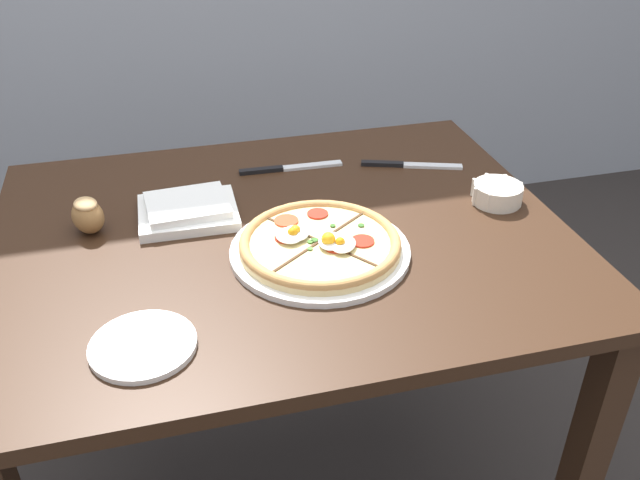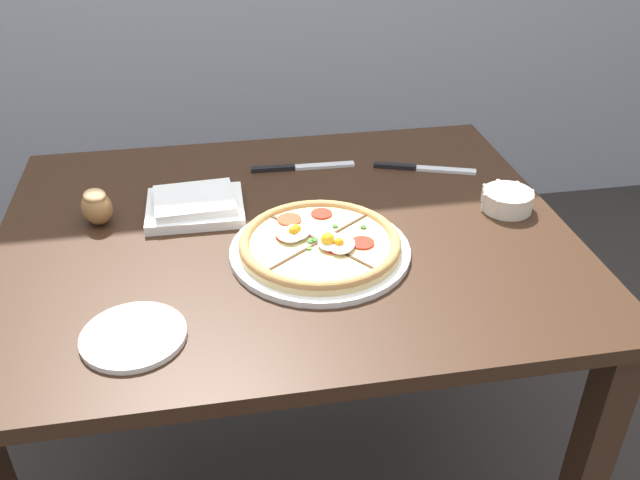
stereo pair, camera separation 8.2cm
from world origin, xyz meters
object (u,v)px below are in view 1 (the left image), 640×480
(ramekin_bowl, at_px, (497,192))
(knife_spare, at_px, (290,168))
(knife_main, at_px, (410,165))
(napkin_folded, at_px, (188,210))
(side_saucer, at_px, (143,345))
(pizza, at_px, (320,245))
(dining_table, at_px, (283,279))
(bread_piece_near, at_px, (88,215))

(ramekin_bowl, distance_m, knife_spare, 0.47)
(knife_main, bearing_deg, napkin_folded, -149.61)
(ramekin_bowl, distance_m, knife_main, 0.23)
(napkin_folded, distance_m, side_saucer, 0.40)
(napkin_folded, height_order, side_saucer, napkin_folded)
(side_saucer, bearing_deg, pizza, 29.67)
(ramekin_bowl, xyz_separation_m, knife_main, (-0.11, 0.20, -0.02))
(napkin_folded, bearing_deg, pizza, -41.43)
(dining_table, height_order, knife_main, knife_main)
(pizza, height_order, ramekin_bowl, pizza)
(pizza, height_order, bread_piece_near, bread_piece_near)
(pizza, bearing_deg, napkin_folded, 138.57)
(napkin_folded, height_order, bread_piece_near, bread_piece_near)
(dining_table, bearing_deg, knife_main, 30.67)
(pizza, xyz_separation_m, bread_piece_near, (-0.42, 0.19, 0.02))
(bread_piece_near, bearing_deg, dining_table, -14.64)
(ramekin_bowl, xyz_separation_m, knife_spare, (-0.39, 0.26, -0.02))
(dining_table, height_order, pizza, pizza)
(pizza, relative_size, knife_spare, 1.40)
(dining_table, distance_m, pizza, 0.17)
(knife_spare, bearing_deg, dining_table, -104.18)
(ramekin_bowl, relative_size, knife_spare, 0.46)
(bread_piece_near, xyz_separation_m, side_saucer, (0.09, -0.38, -0.03))
(ramekin_bowl, height_order, bread_piece_near, bread_piece_near)
(pizza, distance_m, side_saucer, 0.38)
(knife_main, bearing_deg, dining_table, -130.34)
(ramekin_bowl, xyz_separation_m, bread_piece_near, (-0.82, 0.09, 0.01))
(pizza, bearing_deg, bread_piece_near, 155.28)
(ramekin_bowl, distance_m, bread_piece_near, 0.83)
(napkin_folded, relative_size, knife_main, 0.88)
(napkin_folded, relative_size, knife_spare, 0.83)
(dining_table, distance_m, side_saucer, 0.41)
(pizza, bearing_deg, knife_spare, 86.64)
(knife_spare, height_order, side_saucer, same)
(dining_table, xyz_separation_m, ramekin_bowl, (0.46, 0.00, 0.14))
(napkin_folded, bearing_deg, dining_table, -30.62)
(dining_table, relative_size, side_saucer, 6.75)
(dining_table, height_order, knife_spare, knife_spare)
(napkin_folded, relative_size, side_saucer, 1.20)
(ramekin_bowl, bearing_deg, napkin_folded, 171.25)
(ramekin_bowl, relative_size, bread_piece_near, 1.16)
(bread_piece_near, distance_m, knife_main, 0.72)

